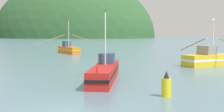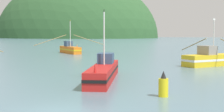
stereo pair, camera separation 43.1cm
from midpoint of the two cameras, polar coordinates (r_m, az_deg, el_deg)
The scene contains 6 objects.
ground_plane at distance 17.65m, azimuth -8.90°, elevation -9.62°, with size 600.00×600.00×0.00m, color slate.
hill_mid_left at distance 283.30m, azimuth -6.23°, elevation 3.19°, with size 140.36×112.29×102.81m, color #2D562D.
fishing_boat_orange at distance 67.20m, azimuth -7.15°, elevation 1.20°, with size 10.74×10.29×6.71m.
fishing_boat_yellow at distance 43.37m, azimuth 17.31°, elevation -0.49°, with size 8.58×8.10×5.96m.
fishing_boat_red at distance 28.96m, azimuth -1.03°, elevation -2.67°, with size 4.33×11.94×6.22m.
channel_buoy at distance 21.66m, azimuth 9.49°, elevation -5.16°, with size 0.63×0.63×1.70m.
Camera 2 is at (7.91, -15.26, 4.16)m, focal length 52.55 mm.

